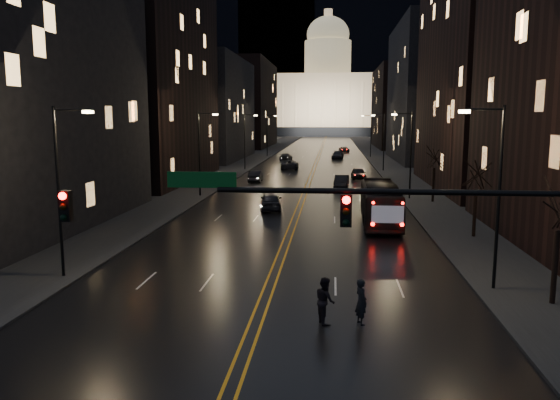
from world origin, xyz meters
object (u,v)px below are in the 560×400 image
(oncoming_car_b, at_px, (256,176))
(receding_car_a, at_px, (341,182))
(traffic_signal, at_px, (425,228))
(pedestrian_b, at_px, (325,300))
(pedestrian_a, at_px, (361,302))
(bus, at_px, (380,203))
(oncoming_car_a, at_px, (271,201))

(oncoming_car_b, xyz_separation_m, receding_car_a, (11.17, -5.06, 0.02))
(oncoming_car_b, relative_size, receding_car_a, 0.97)
(traffic_signal, bearing_deg, pedestrian_b, 121.49)
(traffic_signal, height_order, receding_car_a, traffic_signal)
(oncoming_car_b, distance_m, pedestrian_a, 50.32)
(bus, height_order, pedestrian_b, bus)
(bus, xyz_separation_m, oncoming_car_b, (-13.91, 27.11, -0.88))
(traffic_signal, bearing_deg, oncoming_car_a, 104.54)
(pedestrian_a, bearing_deg, bus, -30.92)
(bus, xyz_separation_m, receding_car_a, (-2.74, 22.05, -0.86))
(oncoming_car_b, distance_m, receding_car_a, 12.26)
(traffic_signal, relative_size, oncoming_car_b, 3.81)
(traffic_signal, xyz_separation_m, bus, (0.99, 26.93, -3.48))
(oncoming_car_a, relative_size, pedestrian_b, 2.43)
(bus, relative_size, pedestrian_b, 5.98)
(receding_car_a, xyz_separation_m, pedestrian_a, (0.15, -43.98, 0.20))
(pedestrian_b, bearing_deg, oncoming_car_a, -9.00)
(receding_car_a, height_order, pedestrian_b, pedestrian_b)
(bus, xyz_separation_m, pedestrian_b, (-4.06, -21.92, -0.65))
(traffic_signal, height_order, bus, traffic_signal)
(oncoming_car_b, bearing_deg, oncoming_car_a, 99.93)
(oncoming_car_b, bearing_deg, receding_car_a, 153.79)
(pedestrian_a, relative_size, pedestrian_b, 0.99)
(oncoming_car_a, distance_m, receding_car_a, 17.85)
(bus, height_order, oncoming_car_a, bus)
(bus, bearing_deg, receding_car_a, 98.29)
(traffic_signal, relative_size, pedestrian_b, 8.85)
(oncoming_car_b, bearing_deg, traffic_signal, 101.59)
(bus, height_order, oncoming_car_b, bus)
(oncoming_car_a, bearing_deg, pedestrian_a, 98.05)
(bus, distance_m, oncoming_car_b, 30.48)
(oncoming_car_b, bearing_deg, pedestrian_a, 101.15)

